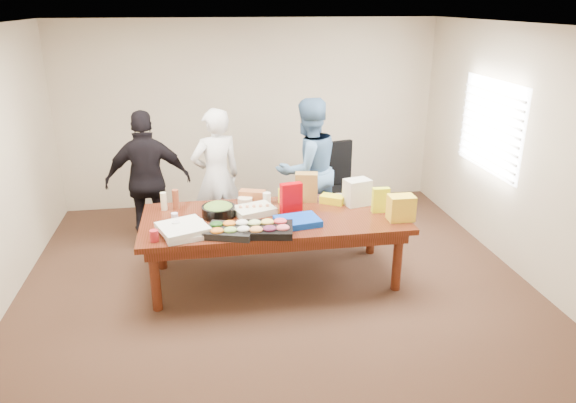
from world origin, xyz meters
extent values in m
cube|color=#47301E|center=(0.00, 0.00, -0.01)|extent=(5.50, 5.00, 0.02)
cube|color=white|center=(0.00, 0.00, 2.71)|extent=(5.50, 5.00, 0.02)
cube|color=beige|center=(0.00, 2.50, 1.35)|extent=(5.50, 0.04, 2.70)
cube|color=beige|center=(0.00, -2.50, 1.35)|extent=(5.50, 0.04, 2.70)
cube|color=beige|center=(2.75, 0.00, 1.35)|extent=(0.04, 5.00, 2.70)
cube|color=white|center=(2.72, 0.60, 1.50)|extent=(0.03, 1.40, 1.10)
cube|color=beige|center=(2.68, 0.60, 1.50)|extent=(0.04, 1.36, 1.00)
cube|color=#4C1C0F|center=(0.00, 0.00, 0.38)|extent=(2.80, 1.20, 0.75)
cube|color=black|center=(1.05, 1.29, 0.55)|extent=(0.69, 0.69, 1.10)
imported|color=silver|center=(-0.57, 1.09, 0.86)|extent=(0.73, 0.60, 1.73)
imported|color=#4D75A3|center=(0.58, 1.08, 0.91)|extent=(1.08, 0.97, 1.82)
imported|color=black|center=(-1.39, 1.09, 0.86)|extent=(1.03, 0.46, 1.73)
cube|color=black|center=(-0.49, -0.40, 0.79)|extent=(0.55, 0.48, 0.07)
cube|color=black|center=(-0.11, -0.43, 0.79)|extent=(0.53, 0.45, 0.07)
cube|color=silver|center=(-0.20, 0.11, 0.79)|extent=(0.49, 0.43, 0.07)
cylinder|color=black|center=(-0.59, 0.09, 0.81)|extent=(0.36, 0.36, 0.12)
cube|color=#0A3BB9|center=(0.21, -0.26, 0.78)|extent=(0.49, 0.40, 0.07)
cube|color=#B10006|center=(0.20, 0.07, 0.92)|extent=(0.25, 0.14, 0.34)
cube|color=#E4F51D|center=(1.16, -0.06, 0.89)|extent=(0.18, 0.08, 0.27)
cube|color=orange|center=(0.24, 0.14, 0.88)|extent=(0.18, 0.12, 0.26)
cylinder|color=silver|center=(-0.03, 0.36, 0.82)|extent=(0.11, 0.11, 0.14)
cylinder|color=yellow|center=(0.13, 0.39, 0.83)|extent=(0.07, 0.07, 0.17)
cylinder|color=brown|center=(-1.04, 0.38, 0.86)|extent=(0.09, 0.09, 0.22)
cylinder|color=#F5EEBE|center=(-1.17, 0.38, 0.85)|extent=(0.07, 0.07, 0.20)
cube|color=yellow|center=(0.71, 0.29, 0.79)|extent=(0.31, 0.27, 0.09)
cube|color=#9F5930|center=(-0.18, 0.52, 0.81)|extent=(0.32, 0.22, 0.12)
cube|color=olive|center=(0.43, 0.41, 0.92)|extent=(0.28, 0.20, 0.33)
cylinder|color=#B52129|center=(-1.22, -0.44, 0.81)|extent=(0.11, 0.11, 0.11)
cylinder|color=silver|center=(-1.02, -0.26, 0.81)|extent=(0.08, 0.08, 0.11)
cylinder|color=white|center=(-1.04, 0.01, 0.80)|extent=(0.08, 0.08, 0.10)
cube|color=white|center=(-0.92, -0.33, 0.78)|extent=(0.53, 0.53, 0.05)
cube|color=silver|center=(-0.95, -0.33, 0.83)|extent=(0.57, 0.57, 0.05)
cylinder|color=silver|center=(0.84, 0.45, 0.76)|extent=(0.28, 0.28, 0.01)
cylinder|color=silver|center=(0.82, 0.37, 0.76)|extent=(0.29, 0.29, 0.02)
cylinder|color=white|center=(0.29, 0.29, 0.78)|extent=(0.15, 0.15, 0.06)
cylinder|color=beige|center=(-0.27, 0.44, 0.78)|extent=(0.19, 0.19, 0.07)
cube|color=silver|center=(0.97, 0.20, 0.90)|extent=(0.32, 0.26, 0.30)
cube|color=yellow|center=(1.30, -0.31, 0.88)|extent=(0.27, 0.19, 0.27)
camera|label=1|loc=(-0.70, -5.23, 2.91)|focal=33.20mm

